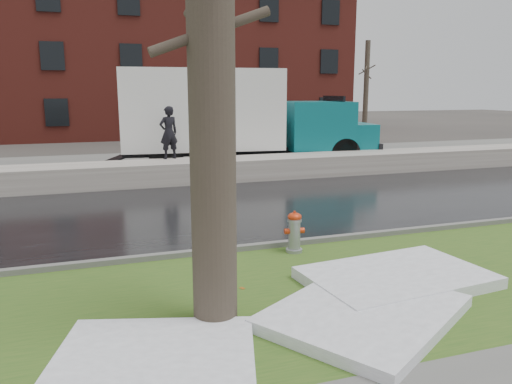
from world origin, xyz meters
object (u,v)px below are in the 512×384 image
object	(u,v)px
fire_hydrant	(294,230)
box_truck	(233,117)
tree	(211,38)
worker	(169,133)

from	to	relation	value
fire_hydrant	box_truck	world-z (taller)	box_truck
box_truck	fire_hydrant	bearing A→B (deg)	-94.04
tree	worker	world-z (taller)	tree
tree	box_truck	size ratio (longest dim) A/B	0.61
worker	box_truck	bearing A→B (deg)	-162.10
fire_hydrant	tree	world-z (taller)	tree
fire_hydrant	worker	bearing A→B (deg)	102.60
box_truck	worker	distance (m)	3.40
tree	box_truck	bearing A→B (deg)	72.86
tree	box_truck	distance (m)	13.67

